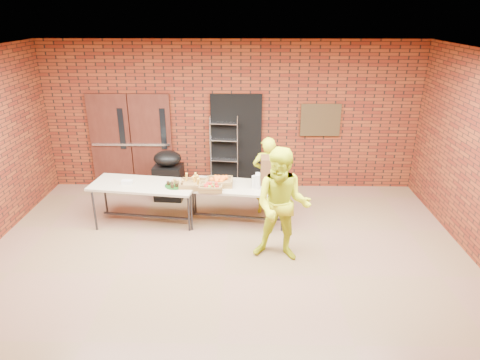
# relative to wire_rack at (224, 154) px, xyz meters

# --- Properties ---
(room) EXTENTS (8.08, 7.08, 3.28)m
(room) POSITION_rel_wire_rack_xyz_m (0.16, -3.32, 0.78)
(room) COLOR olive
(room) RESTS_ON ground
(double_doors) EXTENTS (1.78, 0.12, 2.10)m
(double_doors) POSITION_rel_wire_rack_xyz_m (-2.03, 0.12, 0.23)
(double_doors) COLOR #491F15
(double_doors) RESTS_ON room
(dark_doorway) EXTENTS (1.10, 0.06, 2.10)m
(dark_doorway) POSITION_rel_wire_rack_xyz_m (0.26, 0.14, 0.23)
(dark_doorway) COLOR black
(dark_doorway) RESTS_ON room
(bronze_plaque) EXTENTS (0.85, 0.04, 0.70)m
(bronze_plaque) POSITION_rel_wire_rack_xyz_m (2.06, 0.13, 0.73)
(bronze_plaque) COLOR #382C16
(bronze_plaque) RESTS_ON room
(wire_rack) EXTENTS (0.62, 0.27, 1.64)m
(wire_rack) POSITION_rel_wire_rack_xyz_m (0.00, 0.00, 0.00)
(wire_rack) COLOR #A8A9AF
(wire_rack) RESTS_ON room
(table_left) EXTENTS (2.01, 1.06, 0.79)m
(table_left) POSITION_rel_wire_rack_xyz_m (-1.39, -1.63, -0.10)
(table_left) COLOR tan
(table_left) RESTS_ON room
(table_right) EXTENTS (1.93, 1.02, 0.76)m
(table_right) POSITION_rel_wire_rack_xyz_m (0.32, -1.62, -0.13)
(table_right) COLOR tan
(table_right) RESTS_ON room
(basket_bananas) EXTENTS (0.49, 0.38, 0.15)m
(basket_bananas) POSITION_rel_wire_rack_xyz_m (-0.46, -1.71, 0.00)
(basket_bananas) COLOR olive
(basket_bananas) RESTS_ON table_right
(basket_oranges) EXTENTS (0.47, 0.37, 0.15)m
(basket_oranges) POSITION_rel_wire_rack_xyz_m (-0.00, -1.59, -0.00)
(basket_oranges) COLOR olive
(basket_oranges) RESTS_ON table_right
(basket_apples) EXTENTS (0.42, 0.33, 0.13)m
(basket_apples) POSITION_rel_wire_rack_xyz_m (-0.14, -1.81, -0.01)
(basket_apples) COLOR olive
(basket_apples) RESTS_ON table_right
(muffin_tray) EXTENTS (0.40, 0.40, 0.10)m
(muffin_tray) POSITION_rel_wire_rack_xyz_m (-0.78, -1.72, 0.01)
(muffin_tray) COLOR #164C14
(muffin_tray) RESTS_ON table_left
(napkin_box) EXTENTS (0.20, 0.13, 0.07)m
(napkin_box) POSITION_rel_wire_rack_xyz_m (-1.69, -1.63, -0.00)
(napkin_box) COLOR silver
(napkin_box) RESTS_ON table_left
(coffee_dispenser) EXTENTS (0.38, 0.34, 0.50)m
(coffee_dispenser) POSITION_rel_wire_rack_xyz_m (0.95, -1.47, 0.19)
(coffee_dispenser) COLOR brown
(coffee_dispenser) RESTS_ON table_right
(cup_stack_front) EXTENTS (0.08, 0.08, 0.23)m
(cup_stack_front) POSITION_rel_wire_rack_xyz_m (0.63, -1.70, 0.05)
(cup_stack_front) COLOR silver
(cup_stack_front) RESTS_ON table_right
(cup_stack_mid) EXTENTS (0.09, 0.09, 0.27)m
(cup_stack_mid) POSITION_rel_wire_rack_xyz_m (0.69, -1.76, 0.07)
(cup_stack_mid) COLOR silver
(cup_stack_mid) RESTS_ON table_right
(cup_stack_back) EXTENTS (0.09, 0.09, 0.26)m
(cup_stack_back) POSITION_rel_wire_rack_xyz_m (0.70, -1.63, 0.07)
(cup_stack_back) COLOR silver
(cup_stack_back) RESTS_ON table_right
(covered_grill) EXTENTS (0.61, 0.52, 1.06)m
(covered_grill) POSITION_rel_wire_rack_xyz_m (-1.14, -0.54, -0.29)
(covered_grill) COLOR black
(covered_grill) RESTS_ON room
(volunteer_woman) EXTENTS (0.59, 0.41, 1.55)m
(volunteer_woman) POSITION_rel_wire_rack_xyz_m (0.89, -1.15, -0.05)
(volunteer_woman) COLOR #D3E419
(volunteer_woman) RESTS_ON room
(volunteer_man) EXTENTS (1.02, 0.87, 1.86)m
(volunteer_man) POSITION_rel_wire_rack_xyz_m (1.05, -2.80, 0.11)
(volunteer_man) COLOR #D3E419
(volunteer_man) RESTS_ON room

